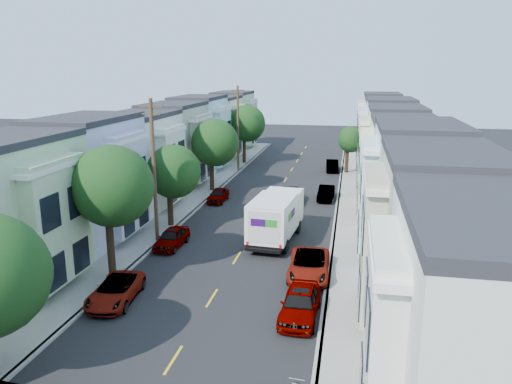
{
  "coord_description": "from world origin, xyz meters",
  "views": [
    {
      "loc": [
        7.03,
        -29.87,
        12.08
      ],
      "look_at": [
        -0.49,
        9.19,
        2.2
      ],
      "focal_mm": 35.0,
      "sensor_mm": 36.0,
      "label": 1
    }
  ],
  "objects_px": {
    "fedex_truck": "(276,216)",
    "parked_right_a": "(300,304)",
    "tree_b": "(111,186)",
    "utility_pole_near": "(154,171)",
    "lead_sedan": "(291,196)",
    "tree_d": "(214,143)",
    "tree_far_r": "(350,140)",
    "parked_left_c": "(172,238)",
    "parked_left_d": "(218,195)",
    "parked_right_c": "(326,193)",
    "parked_left_b": "(115,291)",
    "tree_e": "(246,124)",
    "parked_right_b": "(309,265)",
    "parked_right_d": "(332,166)",
    "utility_pole_far": "(238,128)",
    "tree_c": "(172,172)"
  },
  "relations": [
    {
      "from": "parked_right_d",
      "to": "lead_sedan",
      "type": "bearing_deg",
      "value": -105.27
    },
    {
      "from": "parked_left_b",
      "to": "parked_left_c",
      "type": "bearing_deg",
      "value": 84.73
    },
    {
      "from": "parked_left_d",
      "to": "parked_right_b",
      "type": "distance_m",
      "value": 18.45
    },
    {
      "from": "utility_pole_far",
      "to": "parked_right_b",
      "type": "xyz_separation_m",
      "value": [
        11.2,
        -30.1,
        -4.44
      ]
    },
    {
      "from": "lead_sedan",
      "to": "parked_left_b",
      "type": "xyz_separation_m",
      "value": [
        -6.67,
        -21.86,
        -0.04
      ]
    },
    {
      "from": "parked_left_b",
      "to": "utility_pole_far",
      "type": "bearing_deg",
      "value": 86.99
    },
    {
      "from": "utility_pole_far",
      "to": "tree_b",
      "type": "bearing_deg",
      "value": -90.0
    },
    {
      "from": "utility_pole_near",
      "to": "lead_sedan",
      "type": "xyz_separation_m",
      "value": [
        8.07,
        12.5,
        -4.49
      ]
    },
    {
      "from": "parked_right_b",
      "to": "tree_far_r",
      "type": "bearing_deg",
      "value": 84.42
    },
    {
      "from": "fedex_truck",
      "to": "parked_right_a",
      "type": "xyz_separation_m",
      "value": [
        2.9,
        -11.1,
        -1.11
      ]
    },
    {
      "from": "parked_right_b",
      "to": "parked_right_c",
      "type": "xyz_separation_m",
      "value": [
        0.0,
        18.21,
        -0.07
      ]
    },
    {
      "from": "fedex_truck",
      "to": "parked_right_b",
      "type": "distance_m",
      "value": 6.72
    },
    {
      "from": "parked_left_b",
      "to": "parked_left_c",
      "type": "height_order",
      "value": "parked_left_c"
    },
    {
      "from": "tree_far_r",
      "to": "parked_right_c",
      "type": "xyz_separation_m",
      "value": [
        -1.99,
        -12.71,
        -3.34
      ]
    },
    {
      "from": "lead_sedan",
      "to": "parked_right_b",
      "type": "relative_size",
      "value": 0.78
    },
    {
      "from": "fedex_truck",
      "to": "parked_left_c",
      "type": "distance_m",
      "value": 7.49
    },
    {
      "from": "tree_e",
      "to": "parked_left_d",
      "type": "height_order",
      "value": "tree_e"
    },
    {
      "from": "tree_b",
      "to": "fedex_truck",
      "type": "bearing_deg",
      "value": 44.54
    },
    {
      "from": "utility_pole_far",
      "to": "lead_sedan",
      "type": "relative_size",
      "value": 2.5
    },
    {
      "from": "parked_left_d",
      "to": "tree_b",
      "type": "bearing_deg",
      "value": -94.14
    },
    {
      "from": "utility_pole_far",
      "to": "parked_left_b",
      "type": "height_order",
      "value": "utility_pole_far"
    },
    {
      "from": "tree_b",
      "to": "utility_pole_far",
      "type": "relative_size",
      "value": 0.79
    },
    {
      "from": "tree_c",
      "to": "fedex_truck",
      "type": "relative_size",
      "value": 0.93
    },
    {
      "from": "tree_b",
      "to": "tree_far_r",
      "type": "xyz_separation_m",
      "value": [
        13.2,
        33.14,
        -1.56
      ]
    },
    {
      "from": "tree_d",
      "to": "parked_left_b",
      "type": "height_order",
      "value": "tree_d"
    },
    {
      "from": "tree_far_r",
      "to": "parked_left_d",
      "type": "distance_m",
      "value": 19.61
    },
    {
      "from": "parked_right_b",
      "to": "parked_left_c",
      "type": "bearing_deg",
      "value": 159.6
    },
    {
      "from": "tree_b",
      "to": "parked_left_c",
      "type": "distance_m",
      "value": 7.49
    },
    {
      "from": "parked_left_d",
      "to": "fedex_truck",
      "type": "bearing_deg",
      "value": -54.19
    },
    {
      "from": "parked_left_b",
      "to": "parked_right_b",
      "type": "distance_m",
      "value": 11.12
    },
    {
      "from": "utility_pole_near",
      "to": "parked_right_a",
      "type": "bearing_deg",
      "value": -39.56
    },
    {
      "from": "utility_pole_near",
      "to": "parked_left_c",
      "type": "relative_size",
      "value": 2.46
    },
    {
      "from": "tree_d",
      "to": "parked_left_b",
      "type": "relative_size",
      "value": 1.61
    },
    {
      "from": "tree_d",
      "to": "parked_left_d",
      "type": "relative_size",
      "value": 1.91
    },
    {
      "from": "utility_pole_far",
      "to": "parked_right_a",
      "type": "distance_m",
      "value": 37.25
    },
    {
      "from": "tree_d",
      "to": "tree_far_r",
      "type": "bearing_deg",
      "value": 40.8
    },
    {
      "from": "parked_right_b",
      "to": "parked_right_d",
      "type": "bearing_deg",
      "value": 88.11
    },
    {
      "from": "tree_e",
      "to": "parked_left_b",
      "type": "relative_size",
      "value": 1.67
    },
    {
      "from": "parked_right_b",
      "to": "parked_left_b",
      "type": "bearing_deg",
      "value": -153.7
    },
    {
      "from": "utility_pole_near",
      "to": "parked_right_c",
      "type": "bearing_deg",
      "value": 51.56
    },
    {
      "from": "tree_e",
      "to": "parked_right_b",
      "type": "relative_size",
      "value": 1.47
    },
    {
      "from": "tree_b",
      "to": "parked_right_d",
      "type": "distance_m",
      "value": 36.25
    },
    {
      "from": "parked_right_a",
      "to": "parked_right_b",
      "type": "xyz_separation_m",
      "value": [
        0.0,
        5.15,
        -0.05
      ]
    },
    {
      "from": "parked_right_c",
      "to": "lead_sedan",
      "type": "bearing_deg",
      "value": -150.63
    },
    {
      "from": "lead_sedan",
      "to": "tree_c",
      "type": "bearing_deg",
      "value": -141.11
    },
    {
      "from": "lead_sedan",
      "to": "parked_right_d",
      "type": "bearing_deg",
      "value": 69.44
    },
    {
      "from": "parked_right_a",
      "to": "tree_b",
      "type": "bearing_deg",
      "value": 167.18
    },
    {
      "from": "parked_right_d",
      "to": "tree_c",
      "type": "bearing_deg",
      "value": -118.51
    },
    {
      "from": "tree_e",
      "to": "parked_left_d",
      "type": "relative_size",
      "value": 1.98
    },
    {
      "from": "parked_left_b",
      "to": "tree_e",
      "type": "bearing_deg",
      "value": 86.72
    }
  ]
}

